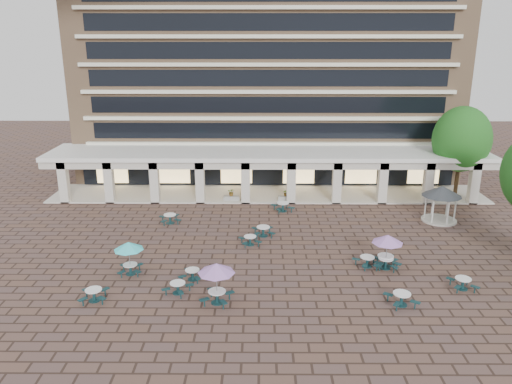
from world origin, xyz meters
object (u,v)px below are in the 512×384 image
at_px(picnic_table_1, 178,287).
at_px(picnic_table_0, 94,294).
at_px(gazebo, 442,195).
at_px(picnic_table_2, 402,298).
at_px(planter_left, 232,196).
at_px(planter_right, 286,197).

bearing_deg(picnic_table_1, picnic_table_0, -146.33).
bearing_deg(picnic_table_0, gazebo, 20.77).
xyz_separation_m(picnic_table_0, gazebo, (24.87, 13.53, 1.84)).
bearing_deg(picnic_table_2, planter_left, 108.18).
distance_m(picnic_table_1, planter_left, 17.96).
xyz_separation_m(gazebo, planter_left, (-17.80, 5.22, -1.78)).
bearing_deg(planter_right, picnic_table_1, -112.66).
bearing_deg(planter_right, picnic_table_0, -123.08).
relative_size(picnic_table_2, planter_right, 1.30).
height_order(picnic_table_2, planter_left, planter_left).
bearing_deg(gazebo, picnic_table_0, -151.44).
height_order(picnic_table_1, picnic_table_2, picnic_table_2).
bearing_deg(picnic_table_2, picnic_table_1, 162.89).
distance_m(gazebo, planter_right, 13.81).
xyz_separation_m(picnic_table_0, planter_left, (7.07, 18.75, 0.06)).
relative_size(picnic_table_0, gazebo, 0.55).
bearing_deg(picnic_table_1, planter_right, 89.87).
distance_m(picnic_table_0, picnic_table_1, 4.87).
bearing_deg(picnic_table_0, picnic_table_1, 3.36).
distance_m(picnic_table_2, planter_left, 21.99).
relative_size(picnic_table_2, gazebo, 0.60).
relative_size(picnic_table_0, picnic_table_1, 0.94).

